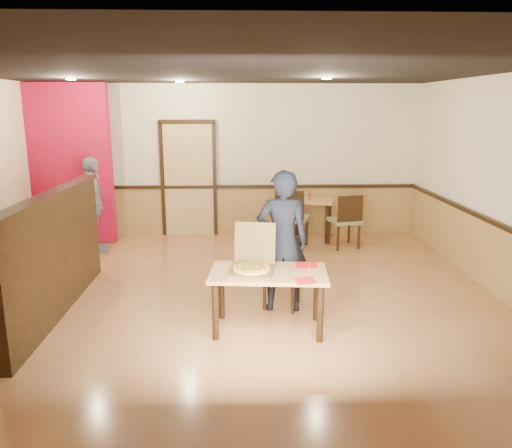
{
  "coord_description": "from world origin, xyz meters",
  "views": [
    {
      "loc": [
        0.13,
        -5.84,
        2.39
      ],
      "look_at": [
        0.34,
        0.0,
        1.01
      ],
      "focal_mm": 35.0,
      "sensor_mm": 36.0,
      "label": 1
    }
  ],
  "objects_px": {
    "diner": "(282,241)",
    "passerby": "(93,205)",
    "main_table": "(268,281)",
    "condiment": "(310,195)",
    "diner_chair": "(283,269)",
    "side_chair_right": "(346,219)",
    "pizza_box": "(252,266)",
    "side_table": "(314,209)",
    "side_chair_left": "(291,216)"
  },
  "relations": [
    {
      "from": "side_chair_left",
      "to": "condiment",
      "type": "xyz_separation_m",
      "value": [
        0.39,
        0.58,
        0.25
      ]
    },
    {
      "from": "side_chair_right",
      "to": "diner",
      "type": "height_order",
      "value": "diner"
    },
    {
      "from": "passerby",
      "to": "diner",
      "type": "bearing_deg",
      "value": -151.43
    },
    {
      "from": "diner_chair",
      "to": "diner",
      "type": "xyz_separation_m",
      "value": [
        -0.03,
        -0.14,
        0.39
      ]
    },
    {
      "from": "diner_chair",
      "to": "side_chair_left",
      "type": "xyz_separation_m",
      "value": [
        0.36,
        2.49,
        0.11
      ]
    },
    {
      "from": "main_table",
      "to": "diner",
      "type": "distance_m",
      "value": 0.66
    },
    {
      "from": "side_table",
      "to": "diner",
      "type": "xyz_separation_m",
      "value": [
        -0.86,
        -3.25,
        0.27
      ]
    },
    {
      "from": "main_table",
      "to": "diner",
      "type": "xyz_separation_m",
      "value": [
        0.2,
        0.56,
        0.28
      ]
    },
    {
      "from": "diner_chair",
      "to": "side_chair_right",
      "type": "height_order",
      "value": "side_chair_right"
    },
    {
      "from": "diner_chair",
      "to": "side_chair_right",
      "type": "bearing_deg",
      "value": 79.8
    },
    {
      "from": "diner",
      "to": "passerby",
      "type": "bearing_deg",
      "value": -39.28
    },
    {
      "from": "side_chair_left",
      "to": "pizza_box",
      "type": "distance_m",
      "value": 3.27
    },
    {
      "from": "diner",
      "to": "passerby",
      "type": "distance_m",
      "value": 3.88
    },
    {
      "from": "side_chair_left",
      "to": "side_table",
      "type": "height_order",
      "value": "side_chair_left"
    },
    {
      "from": "side_chair_right",
      "to": "side_table",
      "type": "height_order",
      "value": "side_chair_right"
    },
    {
      "from": "main_table",
      "to": "passerby",
      "type": "distance_m",
      "value": 4.14
    },
    {
      "from": "pizza_box",
      "to": "side_table",
      "type": "bearing_deg",
      "value": 81.75
    },
    {
      "from": "side_chair_left",
      "to": "condiment",
      "type": "bearing_deg",
      "value": -104.22
    },
    {
      "from": "main_table",
      "to": "diner",
      "type": "bearing_deg",
      "value": 75.48
    },
    {
      "from": "side_table",
      "to": "pizza_box",
      "type": "relative_size",
      "value": 1.4
    },
    {
      "from": "side_table",
      "to": "diner",
      "type": "relative_size",
      "value": 0.5
    },
    {
      "from": "diner_chair",
      "to": "side_table",
      "type": "relative_size",
      "value": 0.99
    },
    {
      "from": "side_table",
      "to": "condiment",
      "type": "relative_size",
      "value": 5.61
    },
    {
      "from": "side_chair_left",
      "to": "condiment",
      "type": "relative_size",
      "value": 6.88
    },
    {
      "from": "main_table",
      "to": "pizza_box",
      "type": "height_order",
      "value": "pizza_box"
    },
    {
      "from": "main_table",
      "to": "side_chair_right",
      "type": "distance_m",
      "value": 3.54
    },
    {
      "from": "main_table",
      "to": "side_table",
      "type": "xyz_separation_m",
      "value": [
        1.06,
        3.81,
        0.01
      ]
    },
    {
      "from": "side_chair_right",
      "to": "passerby",
      "type": "height_order",
      "value": "passerby"
    },
    {
      "from": "side_chair_right",
      "to": "condiment",
      "type": "relative_size",
      "value": 6.25
    },
    {
      "from": "main_table",
      "to": "condiment",
      "type": "relative_size",
      "value": 8.61
    },
    {
      "from": "side_chair_right",
      "to": "condiment",
      "type": "distance_m",
      "value": 0.85
    },
    {
      "from": "side_chair_right",
      "to": "side_table",
      "type": "xyz_separation_m",
      "value": [
        -0.47,
        0.62,
        0.06
      ]
    },
    {
      "from": "side_chair_left",
      "to": "main_table",
      "type": "bearing_deg",
      "value": 99.34
    },
    {
      "from": "diner_chair",
      "to": "condiment",
      "type": "height_order",
      "value": "condiment"
    },
    {
      "from": "passerby",
      "to": "condiment",
      "type": "xyz_separation_m",
      "value": [
        3.7,
        0.66,
        0.02
      ]
    },
    {
      "from": "main_table",
      "to": "condiment",
      "type": "xyz_separation_m",
      "value": [
        0.97,
        3.77,
        0.26
      ]
    },
    {
      "from": "side_chair_right",
      "to": "diner",
      "type": "distance_m",
      "value": 2.97
    },
    {
      "from": "diner_chair",
      "to": "side_chair_left",
      "type": "distance_m",
      "value": 2.52
    },
    {
      "from": "diner_chair",
      "to": "passerby",
      "type": "xyz_separation_m",
      "value": [
        -2.95,
        2.4,
        0.34
      ]
    },
    {
      "from": "main_table",
      "to": "pizza_box",
      "type": "distance_m",
      "value": 0.24
    },
    {
      "from": "passerby",
      "to": "main_table",
      "type": "bearing_deg",
      "value": -159.15
    },
    {
      "from": "main_table",
      "to": "diner",
      "type": "relative_size",
      "value": 0.77
    },
    {
      "from": "side_table",
      "to": "passerby",
      "type": "bearing_deg",
      "value": -169.43
    },
    {
      "from": "pizza_box",
      "to": "diner_chair",
      "type": "bearing_deg",
      "value": 69.72
    },
    {
      "from": "side_chair_left",
      "to": "passerby",
      "type": "relative_size",
      "value": 0.65
    },
    {
      "from": "side_table",
      "to": "pizza_box",
      "type": "xyz_separation_m",
      "value": [
        -1.23,
        -3.8,
        0.16
      ]
    },
    {
      "from": "side_table",
      "to": "pizza_box",
      "type": "distance_m",
      "value": 4.0
    },
    {
      "from": "diner",
      "to": "passerby",
      "type": "xyz_separation_m",
      "value": [
        -2.92,
        2.54,
        -0.05
      ]
    },
    {
      "from": "side_chair_right",
      "to": "diner",
      "type": "relative_size",
      "value": 0.56
    },
    {
      "from": "passerby",
      "to": "pizza_box",
      "type": "height_order",
      "value": "passerby"
    }
  ]
}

